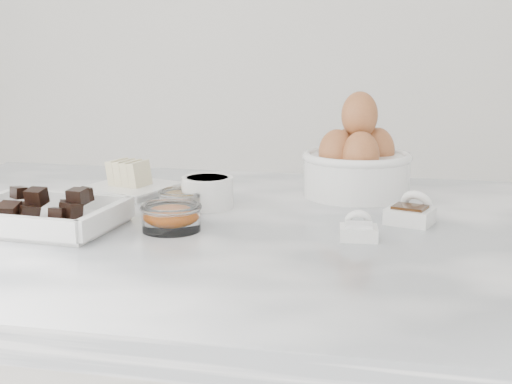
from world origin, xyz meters
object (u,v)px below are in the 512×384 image
sugar_ramekin (207,191)px  vanilla_spoon (411,212)px  butter_plate (130,182)px  honey_bowl (182,200)px  egg_bowl (357,162)px  salt_spoon (358,229)px  zest_bowl (171,216)px  chocolate_dish (42,211)px

sugar_ramekin → vanilla_spoon: 0.31m
butter_plate → vanilla_spoon: size_ratio=1.88×
butter_plate → honey_bowl: (0.13, -0.10, -0.00)m
egg_bowl → honey_bowl: size_ratio=2.50×
egg_bowl → butter_plate: bearing=-171.2°
egg_bowl → honey_bowl: bearing=-147.3°
sugar_ramekin → honey_bowl: size_ratio=1.10×
sugar_ramekin → salt_spoon: bearing=-28.0°
butter_plate → sugar_ramekin: (0.16, -0.08, 0.01)m
zest_bowl → salt_spoon: bearing=3.2°
chocolate_dish → honey_bowl: bearing=41.7°
butter_plate → egg_bowl: 0.38m
zest_bowl → chocolate_dish: bearing=-172.7°
chocolate_dish → butter_plate: 0.24m
butter_plate → honey_bowl: size_ratio=2.26×
butter_plate → salt_spoon: butter_plate is taller
sugar_ramekin → butter_plate: bearing=154.5°
butter_plate → vanilla_spoon: butter_plate is taller
sugar_ramekin → vanilla_spoon: bearing=-5.6°
sugar_ramekin → honey_bowl: 0.04m
salt_spoon → chocolate_dish: bearing=-175.1°
salt_spoon → butter_plate: bearing=153.0°
salt_spoon → egg_bowl: bearing=95.2°
honey_bowl → vanilla_spoon: (0.34, -0.00, -0.00)m
butter_plate → zest_bowl: butter_plate is taller
zest_bowl → vanilla_spoon: 0.34m
chocolate_dish → butter_plate: bearing=82.8°
honey_bowl → zest_bowl: zest_bowl is taller
honey_bowl → zest_bowl: size_ratio=0.86×
chocolate_dish → sugar_ramekin: size_ratio=2.74×
sugar_ramekin → egg_bowl: bearing=31.6°
zest_bowl → salt_spoon: (0.25, 0.01, -0.01)m
salt_spoon → honey_bowl: bearing=159.6°
salt_spoon → zest_bowl: bearing=-176.8°
chocolate_dish → honey_bowl: chocolate_dish is taller
honey_bowl → vanilla_spoon: size_ratio=0.83×
chocolate_dish → salt_spoon: bearing=4.9°
honey_bowl → vanilla_spoon: vanilla_spoon is taller
egg_bowl → vanilla_spoon: 0.19m
butter_plate → egg_bowl: bearing=8.8°
chocolate_dish → salt_spoon: chocolate_dish is taller
sugar_ramekin → egg_bowl: (0.22, 0.13, 0.03)m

